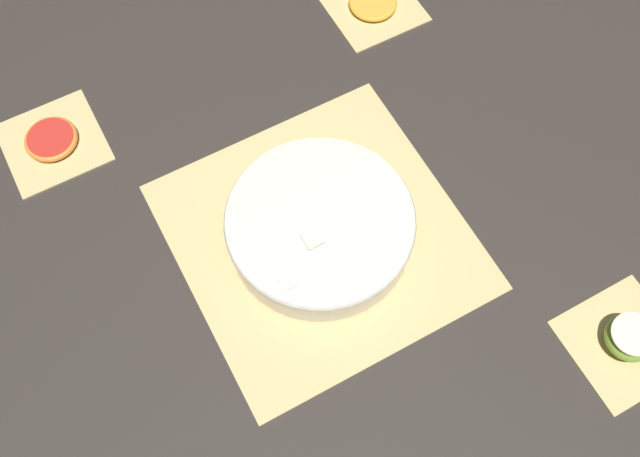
{
  "coord_description": "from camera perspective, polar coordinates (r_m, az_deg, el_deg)",
  "views": [
    {
      "loc": [
        0.42,
        -0.23,
        1.02
      ],
      "look_at": [
        0.0,
        0.0,
        0.03
      ],
      "focal_mm": 42.0,
      "sensor_mm": 36.0,
      "label": 1
    }
  ],
  "objects": [
    {
      "name": "coaster_mat_far_left",
      "position": [
        1.39,
        4.03,
        16.56
      ],
      "size": [
        0.15,
        0.15,
        0.01
      ],
      "color": "#D6B775",
      "rests_on": "ground_plane"
    },
    {
      "name": "grapefruit_slice",
      "position": [
        1.28,
        -19.8,
        6.42
      ],
      "size": [
        0.08,
        0.08,
        0.01
      ],
      "color": "red",
      "rests_on": "coaster_mat_near_left"
    },
    {
      "name": "orange_slice_whole",
      "position": [
        1.38,
        4.05,
        16.78
      ],
      "size": [
        0.09,
        0.09,
        0.01
      ],
      "color": "#F9A338",
      "rests_on": "coaster_mat_far_left"
    },
    {
      "name": "apple_half",
      "position": [
        1.13,
        22.53,
        -7.7
      ],
      "size": [
        0.07,
        0.07,
        0.04
      ],
      "color": "#7FAD38",
      "rests_on": "coaster_mat_far_right"
    },
    {
      "name": "coaster_mat_far_right",
      "position": [
        1.15,
        22.13,
        -8.06
      ],
      "size": [
        0.15,
        0.15,
        0.01
      ],
      "color": "#D6B775",
      "rests_on": "ground_plane"
    },
    {
      "name": "ground_plane",
      "position": [
        1.13,
        0.0,
        -0.65
      ],
      "size": [
        6.0,
        6.0,
        0.0
      ],
      "primitive_type": "plane",
      "color": "#2D2823"
    },
    {
      "name": "coaster_mat_near_left",
      "position": [
        1.28,
        -19.67,
        6.2
      ],
      "size": [
        0.15,
        0.15,
        0.01
      ],
      "color": "#D6B775",
      "rests_on": "ground_plane"
    },
    {
      "name": "fruit_salad_bowl",
      "position": [
        1.1,
        -0.01,
        0.17
      ],
      "size": [
        0.28,
        0.28,
        0.06
      ],
      "color": "silver",
      "rests_on": "bamboo_mat_center"
    },
    {
      "name": "bamboo_mat_center",
      "position": [
        1.13,
        0.0,
        -0.58
      ],
      "size": [
        0.42,
        0.41,
        0.01
      ],
      "color": "#D6B775",
      "rests_on": "ground_plane"
    }
  ]
}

